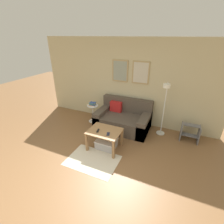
{
  "coord_description": "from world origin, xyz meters",
  "views": [
    {
      "loc": [
        1.58,
        -1.63,
        2.59
      ],
      "look_at": [
        0.11,
        1.69,
        0.85
      ],
      "focal_mm": 26.0,
      "sensor_mm": 36.0,
      "label": 1
    }
  ],
  "objects_px": {
    "couch": "(123,119)",
    "coffee_table": "(105,134)",
    "storage_bin": "(106,143)",
    "floor_lamp": "(165,103)",
    "cell_phone": "(108,134)",
    "side_table": "(93,112)",
    "book_stack": "(93,104)",
    "remote_control": "(98,131)",
    "step_stool": "(190,132)"
  },
  "relations": [
    {
      "from": "couch",
      "to": "storage_bin",
      "type": "xyz_separation_m",
      "value": [
        -0.04,
        -1.08,
        -0.17
      ]
    },
    {
      "from": "side_table",
      "to": "remote_control",
      "type": "xyz_separation_m",
      "value": [
        0.82,
        -1.17,
        0.17
      ]
    },
    {
      "from": "side_table",
      "to": "step_stool",
      "type": "relative_size",
      "value": 1.22
    },
    {
      "from": "book_stack",
      "to": "step_stool",
      "type": "bearing_deg",
      "value": 2.51
    },
    {
      "from": "remote_control",
      "to": "cell_phone",
      "type": "distance_m",
      "value": 0.28
    },
    {
      "from": "storage_bin",
      "to": "side_table",
      "type": "bearing_deg",
      "value": 133.02
    },
    {
      "from": "couch",
      "to": "storage_bin",
      "type": "height_order",
      "value": "couch"
    },
    {
      "from": "couch",
      "to": "storage_bin",
      "type": "distance_m",
      "value": 1.1
    },
    {
      "from": "book_stack",
      "to": "remote_control",
      "type": "relative_size",
      "value": 1.44
    },
    {
      "from": "couch",
      "to": "cell_phone",
      "type": "distance_m",
      "value": 1.23
    },
    {
      "from": "side_table",
      "to": "coffee_table",
      "type": "bearing_deg",
      "value": -48.72
    },
    {
      "from": "remote_control",
      "to": "coffee_table",
      "type": "bearing_deg",
      "value": 13.45
    },
    {
      "from": "remote_control",
      "to": "cell_phone",
      "type": "height_order",
      "value": "remote_control"
    },
    {
      "from": "floor_lamp",
      "to": "cell_phone",
      "type": "xyz_separation_m",
      "value": [
        -1.04,
        -1.22,
        -0.51
      ]
    },
    {
      "from": "book_stack",
      "to": "cell_phone",
      "type": "relative_size",
      "value": 1.54
    },
    {
      "from": "book_stack",
      "to": "remote_control",
      "type": "bearing_deg",
      "value": -55.01
    },
    {
      "from": "cell_phone",
      "to": "floor_lamp",
      "type": "bearing_deg",
      "value": 30.0
    },
    {
      "from": "coffee_table",
      "to": "couch",
      "type": "bearing_deg",
      "value": 86.3
    },
    {
      "from": "couch",
      "to": "cell_phone",
      "type": "height_order",
      "value": "couch"
    },
    {
      "from": "storage_bin",
      "to": "floor_lamp",
      "type": "height_order",
      "value": "floor_lamp"
    },
    {
      "from": "side_table",
      "to": "floor_lamp",
      "type": "bearing_deg",
      "value": 0.7
    },
    {
      "from": "storage_bin",
      "to": "cell_phone",
      "type": "xyz_separation_m",
      "value": [
        0.11,
        -0.13,
        0.39
      ]
    },
    {
      "from": "couch",
      "to": "coffee_table",
      "type": "xyz_separation_m",
      "value": [
        -0.07,
        -1.12,
        0.1
      ]
    },
    {
      "from": "couch",
      "to": "side_table",
      "type": "height_order",
      "value": "couch"
    },
    {
      "from": "storage_bin",
      "to": "step_stool",
      "type": "relative_size",
      "value": 1.06
    },
    {
      "from": "couch",
      "to": "remote_control",
      "type": "height_order",
      "value": "couch"
    },
    {
      "from": "couch",
      "to": "step_stool",
      "type": "height_order",
      "value": "couch"
    },
    {
      "from": "storage_bin",
      "to": "cell_phone",
      "type": "bearing_deg",
      "value": -48.91
    },
    {
      "from": "side_table",
      "to": "book_stack",
      "type": "distance_m",
      "value": 0.27
    },
    {
      "from": "floor_lamp",
      "to": "remote_control",
      "type": "distance_m",
      "value": 1.85
    },
    {
      "from": "couch",
      "to": "coffee_table",
      "type": "bearing_deg",
      "value": -93.7
    },
    {
      "from": "storage_bin",
      "to": "remote_control",
      "type": "xyz_separation_m",
      "value": [
        -0.17,
        -0.11,
        0.39
      ]
    },
    {
      "from": "remote_control",
      "to": "step_stool",
      "type": "relative_size",
      "value": 0.32
    },
    {
      "from": "remote_control",
      "to": "step_stool",
      "type": "distance_m",
      "value": 2.46
    },
    {
      "from": "couch",
      "to": "book_stack",
      "type": "relative_size",
      "value": 7.21
    },
    {
      "from": "couch",
      "to": "floor_lamp",
      "type": "height_order",
      "value": "floor_lamp"
    },
    {
      "from": "storage_bin",
      "to": "remote_control",
      "type": "height_order",
      "value": "remote_control"
    },
    {
      "from": "coffee_table",
      "to": "book_stack",
      "type": "height_order",
      "value": "book_stack"
    },
    {
      "from": "storage_bin",
      "to": "step_stool",
      "type": "bearing_deg",
      "value": 32.25
    },
    {
      "from": "side_table",
      "to": "book_stack",
      "type": "relative_size",
      "value": 2.63
    },
    {
      "from": "cell_phone",
      "to": "remote_control",
      "type": "bearing_deg",
      "value": 155.44
    },
    {
      "from": "side_table",
      "to": "book_stack",
      "type": "height_order",
      "value": "book_stack"
    },
    {
      "from": "coffee_table",
      "to": "floor_lamp",
      "type": "relative_size",
      "value": 0.51
    },
    {
      "from": "storage_bin",
      "to": "remote_control",
      "type": "bearing_deg",
      "value": -148.11
    },
    {
      "from": "floor_lamp",
      "to": "step_stool",
      "type": "distance_m",
      "value": 1.08
    },
    {
      "from": "side_table",
      "to": "book_stack",
      "type": "xyz_separation_m",
      "value": [
        -0.0,
        0.01,
        0.27
      ]
    },
    {
      "from": "side_table",
      "to": "cell_phone",
      "type": "bearing_deg",
      "value": -47.19
    },
    {
      "from": "coffee_table",
      "to": "storage_bin",
      "type": "bearing_deg",
      "value": 51.91
    },
    {
      "from": "couch",
      "to": "floor_lamp",
      "type": "xyz_separation_m",
      "value": [
        1.11,
        0.01,
        0.72
      ]
    },
    {
      "from": "coffee_table",
      "to": "remote_control",
      "type": "relative_size",
      "value": 5.21
    }
  ]
}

